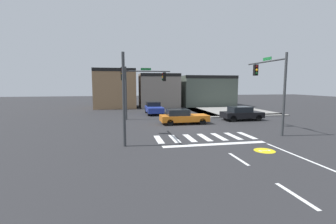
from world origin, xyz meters
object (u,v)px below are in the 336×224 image
object	(u,v)px
traffic_signal_northwest	(143,83)
car_black	(241,113)
car_blue	(154,108)
traffic_signal_southwest	(123,83)
car_orange	(183,117)
traffic_signal_southeast	(270,79)

from	to	relation	value
traffic_signal_northwest	car_black	world-z (taller)	traffic_signal_northwest
car_blue	car_black	xyz separation A→B (m)	(8.34, -7.06, -0.01)
traffic_signal_southwest	car_orange	xyz separation A→B (m)	(5.54, 5.67, -3.15)
traffic_signal_northwest	car_orange	size ratio (longest dim) A/B	1.24
car_orange	car_blue	bearing A→B (deg)	101.79
traffic_signal_southwest	traffic_signal_northwest	bearing A→B (deg)	-12.77
traffic_signal_southwest	traffic_signal_southeast	bearing A→B (deg)	-85.82
car_blue	car_black	bearing A→B (deg)	49.77
traffic_signal_southeast	traffic_signal_southwest	distance (m)	11.41
car_blue	traffic_signal_southwest	bearing A→B (deg)	-15.66
car_blue	car_black	distance (m)	10.93
traffic_signal_southeast	traffic_signal_northwest	size ratio (longest dim) A/B	1.07
traffic_signal_northwest	car_blue	world-z (taller)	traffic_signal_northwest
car_orange	car_black	distance (m)	6.73
car_blue	car_orange	bearing A→B (deg)	11.79
traffic_signal_southeast	car_black	distance (m)	6.83
traffic_signal_southeast	traffic_signal_northwest	xyz separation A→B (m)	(-9.24, 8.62, -0.29)
car_black	traffic_signal_southeast	bearing A→B (deg)	-97.94
car_black	traffic_signal_southwest	bearing A→B (deg)	-151.26
car_orange	car_blue	distance (m)	8.25
traffic_signal_southeast	car_orange	distance (m)	8.34
traffic_signal_northwest	traffic_signal_southeast	bearing A→B (deg)	-43.04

